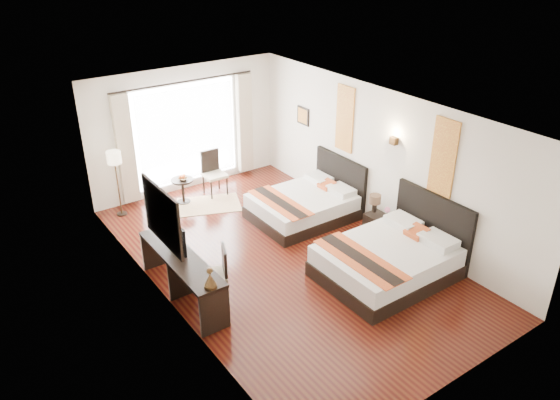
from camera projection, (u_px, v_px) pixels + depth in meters
floor at (284, 258)px, 9.95m from camera, size 4.50×7.50×0.01m
ceiling at (284, 110)px, 8.69m from camera, size 4.50×7.50×0.02m
wall_headboard at (379, 160)px, 10.47m from camera, size 0.01×7.50×2.80m
wall_desk at (162, 226)px, 8.17m from camera, size 0.01×7.50×2.80m
wall_window at (186, 129)px, 12.06m from camera, size 4.50×0.01×2.80m
wall_entry at (463, 298)px, 6.58m from camera, size 4.50×0.01×2.80m
window_glass at (187, 134)px, 12.09m from camera, size 2.40×0.02×2.20m
sheer_curtain at (188, 134)px, 12.05m from camera, size 2.30×0.02×2.10m
drape_left at (125, 150)px, 11.28m from camera, size 0.35×0.14×2.35m
drape_right at (245, 124)px, 12.77m from camera, size 0.35×0.14×2.35m
art_panel_near at (443, 157)px, 9.13m from camera, size 0.03×0.50×1.35m
art_panel_far at (345, 119)px, 10.96m from camera, size 0.03×0.50×1.35m
wall_sconce at (394, 141)px, 9.93m from camera, size 0.10×0.14×0.14m
mirror_frame at (162, 216)px, 8.12m from camera, size 0.04×1.25×0.95m
mirror_glass at (163, 216)px, 8.13m from camera, size 0.01×1.12×0.82m
bed_near at (390, 259)px, 9.33m from camera, size 2.24×1.74×1.26m
bed_far at (306, 204)px, 11.22m from camera, size 2.03×1.58×1.14m
nightstand at (377, 225)px, 10.58m from camera, size 0.37×0.46×0.44m
table_lamp at (375, 200)px, 10.39m from camera, size 0.22×0.22×0.35m
vase at (387, 213)px, 10.28m from camera, size 0.15×0.15×0.15m
console_desk at (182, 276)px, 8.77m from camera, size 0.50×2.20×0.76m
television at (171, 234)px, 8.75m from camera, size 0.20×0.83×0.48m
bronze_figurine at (210, 279)px, 7.80m from camera, size 0.20×0.20×0.29m
desk_chair at (215, 282)px, 8.79m from camera, size 0.55×0.55×0.91m
floor_lamp at (114, 162)px, 10.93m from camera, size 0.28×0.28×1.41m
side_table at (183, 191)px, 11.84m from camera, size 0.48×0.48×0.55m
fruit_bowl at (183, 179)px, 11.68m from camera, size 0.26×0.26×0.05m
window_chair at (215, 181)px, 12.22m from camera, size 0.47×0.47×1.00m
jute_rug at (209, 205)px, 11.84m from camera, size 1.57×1.34×0.01m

